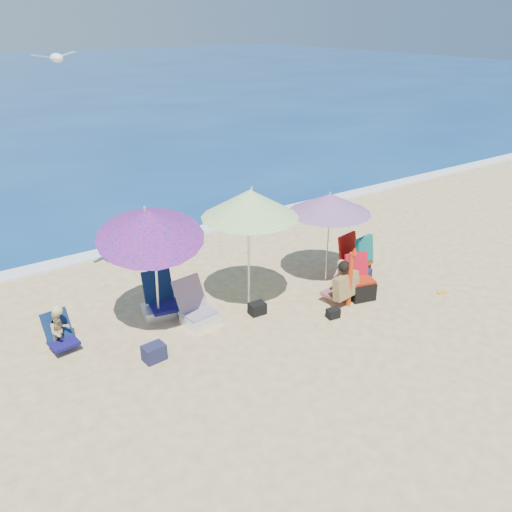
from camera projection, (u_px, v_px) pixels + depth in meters
ground at (303, 329)px, 9.23m from camera, size 120.00×120.00×0.00m
foam at (171, 237)px, 13.05m from camera, size 120.00×0.50×0.04m
umbrella_turquoise at (330, 203)px, 10.32m from camera, size 1.76×1.76×1.87m
umbrella_striped at (250, 204)px, 9.19m from camera, size 2.03×2.03×2.29m
umbrella_blue at (150, 224)px, 8.42m from camera, size 2.23×2.27×2.38m
furled_umbrella at (351, 274)px, 9.74m from camera, size 0.15×0.16×1.19m
chair_navy at (160, 304)px, 9.65m from camera, size 0.72×0.81×0.75m
chair_rainbow at (197, 312)px, 9.37m from camera, size 0.63×0.78×0.77m
camp_chair_left at (360, 285)px, 10.20m from camera, size 0.58×0.61×0.84m
camp_chair_right at (356, 264)px, 10.85m from camera, size 0.61×0.72×0.97m
person_center at (341, 283)px, 9.91m from camera, size 0.63×0.61×0.89m
person_left at (59, 330)px, 8.55m from camera, size 0.47×0.59×0.78m
bag_navy_a at (154, 353)px, 8.37m from camera, size 0.36×0.28×0.26m
bag_black_a at (257, 308)px, 9.68m from camera, size 0.31×0.24×0.22m
bag_navy_b at (360, 279)px, 10.63m from camera, size 0.56×0.50×0.34m
bag_black_b at (333, 313)px, 9.56m from camera, size 0.25×0.19×0.17m
orange_item at (442, 293)px, 10.43m from camera, size 0.23×0.16×0.03m
seagull at (57, 58)px, 8.09m from camera, size 0.80×0.71×0.14m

